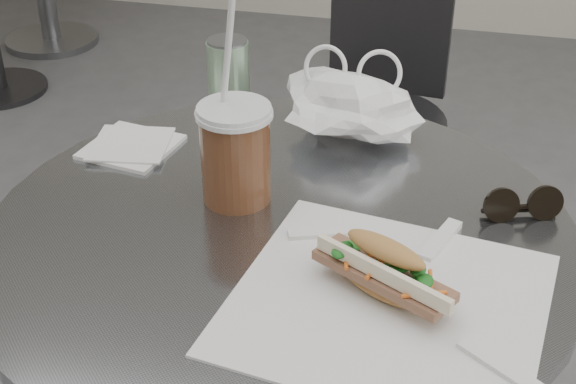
% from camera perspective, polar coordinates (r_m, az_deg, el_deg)
% --- Properties ---
extents(cafe_table, '(0.76, 0.76, 0.74)m').
position_cam_1_polar(cafe_table, '(1.20, -0.50, -13.31)').
color(cafe_table, slate).
rests_on(cafe_table, ground).
extents(chair_far, '(0.38, 0.40, 0.72)m').
position_cam_1_polar(chair_far, '(2.02, 5.76, 2.28)').
color(chair_far, '#29292B').
rests_on(chair_far, ground).
extents(sandwich_paper, '(0.38, 0.36, 0.00)m').
position_cam_1_polar(sandwich_paper, '(0.91, 7.10, -7.85)').
color(sandwich_paper, white).
rests_on(sandwich_paper, cafe_table).
extents(banh_mi, '(0.22, 0.17, 0.07)m').
position_cam_1_polar(banh_mi, '(0.90, 6.83, -5.53)').
color(banh_mi, '#BC8547').
rests_on(banh_mi, sandwich_paper).
extents(iced_coffee, '(0.10, 0.10, 0.29)m').
position_cam_1_polar(iced_coffee, '(1.05, -3.76, 2.87)').
color(iced_coffee, brown).
rests_on(iced_coffee, cafe_table).
extents(sunglasses, '(0.10, 0.05, 0.05)m').
position_cam_1_polar(sunglasses, '(1.07, 16.32, -0.96)').
color(sunglasses, black).
rests_on(sunglasses, cafe_table).
extents(plastic_bag, '(0.21, 0.17, 0.10)m').
position_cam_1_polar(plastic_bag, '(1.21, 4.34, 5.97)').
color(plastic_bag, white).
rests_on(plastic_bag, cafe_table).
extents(napkin_stack, '(0.14, 0.14, 0.01)m').
position_cam_1_polar(napkin_stack, '(1.22, -11.10, 3.24)').
color(napkin_stack, white).
rests_on(napkin_stack, cafe_table).
extents(drink_can, '(0.07, 0.07, 0.13)m').
position_cam_1_polar(drink_can, '(1.28, -4.25, 8.09)').
color(drink_can, '#5FA363').
rests_on(drink_can, cafe_table).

